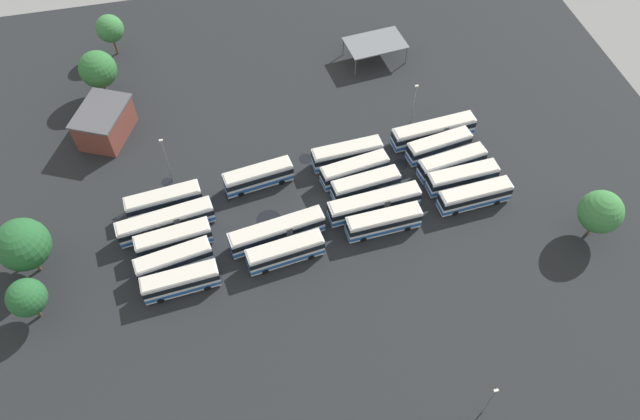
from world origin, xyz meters
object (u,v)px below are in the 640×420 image
bus_row3_slot1 (166,222)px  bus_row3_slot4 (181,282)px  bus_row3_slot0 (164,201)px  lamp_post_far_corner (490,401)px  bus_row2_slot3 (277,232)px  tree_northwest (27,298)px  bus_row3_slot3 (174,261)px  tree_northeast (23,245)px  bus_row2_slot4 (285,252)px  depot_building (105,123)px  lamp_post_by_building (413,105)px  bus_row1_slot1 (355,170)px  bus_row0_slot4 (475,196)px  bus_row0_slot0 (434,131)px  bus_row2_slot0 (258,177)px  bus_row3_slot2 (174,239)px  lamp_post_mid_lot (167,159)px  tree_south_edge (110,29)px  bus_row0_slot1 (439,146)px  bus_row1_slot2 (365,185)px  bus_row0_slot3 (462,178)px  bus_row1_slot3 (374,204)px  bus_row0_slot2 (452,163)px  tree_north_edge (601,212)px  bus_row1_slot0 (347,154)px  tree_east_edge (98,69)px  bus_row1_slot4 (383,222)px  tree_west_edge (11,246)px  maintenance_shelter (375,43)px

bus_row3_slot1 → bus_row3_slot4: bearing=96.3°
bus_row3_slot0 → lamp_post_far_corner: 53.05m
bus_row2_slot3 → tree_northwest: (33.27, 5.03, 3.07)m
bus_row3_slot3 → tree_northeast: size_ratio=1.09×
bus_row2_slot4 → bus_row3_slot4: size_ratio=1.06×
depot_building → lamp_post_by_building: bearing=168.8°
bus_row1_slot1 → bus_row0_slot4: bearing=150.9°
bus_row0_slot0 → tree_northeast: (62.35, 11.51, 4.47)m
bus_row2_slot4 → bus_row3_slot0: bearing=-39.2°
bus_row2_slot0 → bus_row0_slot0: bearing=-174.0°
bus_row3_slot2 → lamp_post_mid_lot: lamp_post_mid_lot is taller
tree_south_edge → tree_northeast: tree_northeast is taller
bus_row0_slot1 → bus_row0_slot4: (-1.77, 10.89, 0.00)m
bus_row3_slot2 → tree_south_edge: bearing=-81.5°
bus_row0_slot0 → bus_row1_slot2: size_ratio=1.32×
bus_row0_slot3 → bus_row1_slot3: size_ratio=0.79×
bus_row0_slot2 → tree_north_edge: (-15.56, 16.07, 3.34)m
bus_row0_slot2 → bus_row1_slot0: 16.52m
tree_northeast → tree_east_edge: (-9.88, -34.87, -0.68)m
bus_row1_slot4 → bus_row3_slot0: same height
bus_row3_slot1 → tree_south_edge: tree_south_edge is taller
bus_row1_slot1 → depot_building: bearing=-26.1°
bus_row1_slot4 → tree_west_edge: tree_west_edge is taller
bus_row3_slot2 → maintenance_shelter: (-39.68, -33.99, 1.70)m
bus_row0_slot0 → bus_row0_slot2: size_ratio=1.27×
bus_row1_slot2 → lamp_post_mid_lot: lamp_post_mid_lot is taller
depot_building → tree_north_edge: size_ratio=1.40×
bus_row0_slot2 → tree_west_edge: bearing=2.8°
bus_row0_slot1 → bus_row1_slot4: size_ratio=0.97×
bus_row0_slot3 → maintenance_shelter: size_ratio=0.99×
bus_row0_slot0 → tree_west_edge: bearing=9.2°
tree_south_edge → tree_east_edge: (2.18, 11.19, 0.15)m
bus_row3_slot1 → maintenance_shelter: (-40.49, -30.62, 1.70)m
bus_row3_slot0 → bus_row3_slot3: bearing=93.2°
depot_building → tree_northwest: 33.69m
bus_row3_slot1 → tree_north_edge: (-60.15, 14.67, 3.34)m
bus_row2_slot4 → bus_row3_slot0: (15.94, -13.00, 0.00)m
bus_row2_slot0 → bus_row3_slot3: size_ratio=1.01×
bus_row3_slot2 → tree_northeast: 19.54m
bus_row0_slot2 → tree_east_edge: size_ratio=1.26×
tree_south_edge → depot_building: bearing=84.5°
bus_row1_slot2 → bus_row3_slot4: 30.91m
bus_row1_slot1 → lamp_post_far_corner: size_ratio=1.48×
lamp_post_far_corner → tree_northeast: (53.06, -33.00, 2.26)m
bus_row0_slot1 → tree_northwest: tree_northwest is taller
bus_row0_slot3 → tree_northeast: bearing=1.0°
bus_row1_slot4 → depot_building: (39.05, -28.97, 0.90)m
bus_row1_slot1 → bus_row3_slot3: size_ratio=1.01×
bus_row1_slot4 → lamp_post_by_building: size_ratio=1.20×
bus_row1_slot2 → tree_northeast: bearing=3.6°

